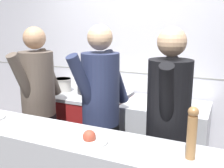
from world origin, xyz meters
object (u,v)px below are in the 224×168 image
at_px(mixing_bowl_steel, 180,102).
at_px(pepper_mill, 192,132).
at_px(stock_pot, 62,84).
at_px(chef_head_cook, 39,100).
at_px(plated_dish_appetiser, 89,139).
at_px(braising_pot, 111,91).
at_px(sauce_pot, 88,84).
at_px(chef_line, 168,122).
at_px(chef_sous, 101,108).
at_px(oven_range, 86,127).

relative_size(mixing_bowl_steel, pepper_mill, 0.73).
xyz_separation_m(stock_pot, chef_head_cook, (0.14, -0.64, -0.02)).
distance_m(mixing_bowl_steel, plated_dish_appetiser, 1.37).
bearing_deg(braising_pot, sauce_pot, 173.69).
xyz_separation_m(pepper_mill, chef_line, (-0.25, 0.51, -0.16)).
height_order(stock_pot, sauce_pot, sauce_pot).
relative_size(stock_pot, plated_dish_appetiser, 0.92).
height_order(braising_pot, chef_sous, chef_sous).
relative_size(sauce_pot, chef_sous, 0.17).
xyz_separation_m(oven_range, sauce_pot, (0.02, 0.04, 0.57)).
bearing_deg(oven_range, stock_pot, -176.68).
relative_size(oven_range, sauce_pot, 3.54).
xyz_separation_m(oven_range, braising_pot, (0.36, 0.00, 0.53)).
xyz_separation_m(plated_dish_appetiser, pepper_mill, (0.68, 0.06, 0.15)).
bearing_deg(pepper_mill, chef_sous, 147.08).
height_order(oven_range, braising_pot, braising_pot).
xyz_separation_m(pepper_mill, chef_sous, (-0.92, 0.59, -0.15)).
xyz_separation_m(chef_sous, chef_line, (0.67, -0.09, -0.01)).
xyz_separation_m(sauce_pot, chef_line, (1.19, -0.77, -0.05)).
height_order(chef_head_cook, chef_line, chef_line).
bearing_deg(chef_sous, stock_pot, 163.84).
bearing_deg(chef_sous, chef_head_cook, -159.73).
relative_size(plated_dish_appetiser, pepper_mill, 0.79).
distance_m(sauce_pot, chef_sous, 0.86).
xyz_separation_m(stock_pot, chef_line, (1.54, -0.71, -0.02)).
height_order(oven_range, stock_pot, stock_pot).
distance_m(braising_pot, mixing_bowl_steel, 0.82).
height_order(stock_pot, chef_head_cook, chef_head_cook).
relative_size(plated_dish_appetiser, chef_head_cook, 0.15).
bearing_deg(plated_dish_appetiser, oven_range, 121.14).
bearing_deg(chef_sous, pepper_mill, -13.76).
distance_m(sauce_pot, chef_head_cook, 0.73).
relative_size(stock_pot, braising_pot, 1.04).
relative_size(stock_pot, mixing_bowl_steel, 0.99).
bearing_deg(braising_pot, chef_sous, -74.07).
relative_size(plated_dish_appetiser, chef_line, 0.15).
distance_m(oven_range, chef_head_cook, 0.86).
distance_m(stock_pot, mixing_bowl_steel, 1.51).
bearing_deg(chef_sous, sauce_pot, 146.59).
height_order(pepper_mill, chef_sous, chef_sous).
height_order(stock_pot, plated_dish_appetiser, stock_pot).
height_order(sauce_pot, mixing_bowl_steel, sauce_pot).
distance_m(braising_pot, pepper_mill, 1.67).
bearing_deg(chef_head_cook, mixing_bowl_steel, 25.92).
bearing_deg(braising_pot, chef_line, -40.77).
distance_m(oven_range, chef_line, 1.51).
height_order(stock_pot, pepper_mill, pepper_mill).
relative_size(oven_range, braising_pot, 4.45).
xyz_separation_m(mixing_bowl_steel, chef_head_cook, (-1.38, -0.67, 0.04)).
bearing_deg(stock_pot, oven_range, 3.32).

